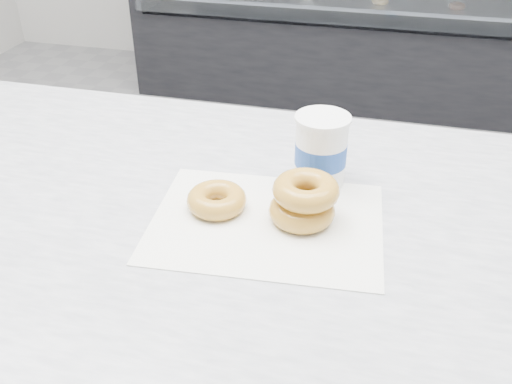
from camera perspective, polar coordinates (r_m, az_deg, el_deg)
ground at (r=1.93m, az=-0.00°, el=-13.79°), size 5.00×5.00×0.00m
display_case at (r=3.54m, az=8.94°, el=17.39°), size 2.40×0.74×1.25m
wax_paper at (r=0.85m, az=1.05°, el=-3.04°), size 0.36×0.29×0.00m
donut_single at (r=0.87m, az=-3.95°, el=-0.77°), size 0.12×0.12×0.03m
donut_stack at (r=0.84m, az=4.81°, el=-0.83°), size 0.13×0.13×0.07m
coffee_cup at (r=0.92m, az=6.51°, el=4.25°), size 0.10×0.10×0.12m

